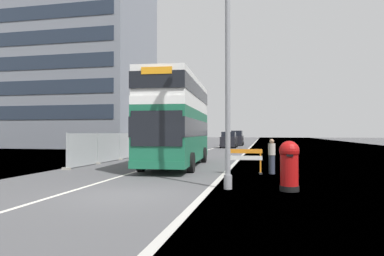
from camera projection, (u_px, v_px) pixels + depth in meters
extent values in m
cube|color=#4C4C4F|center=(123.00, 197.00, 10.75)|extent=(140.00, 280.00, 0.10)
cube|color=#B2AFA8|center=(201.00, 199.00, 10.25)|extent=(0.24, 196.00, 0.01)
cube|color=silver|center=(65.00, 193.00, 11.18)|extent=(0.16, 168.00, 0.01)
cube|color=#196042|center=(177.00, 136.00, 20.21)|extent=(3.20, 10.19, 2.90)
cube|color=white|center=(177.00, 108.00, 20.23)|extent=(3.20, 10.19, 0.40)
cube|color=white|center=(177.00, 92.00, 20.25)|extent=(3.17, 10.08, 1.42)
cube|color=black|center=(177.00, 128.00, 20.22)|extent=(3.23, 10.29, 0.93)
cube|color=black|center=(177.00, 92.00, 20.25)|extent=(3.21, 10.24, 0.78)
cube|color=black|center=(156.00, 128.00, 15.23)|extent=(2.34, 0.21, 1.59)
cube|color=orange|center=(157.00, 70.00, 15.26)|extent=(1.40, 0.15, 0.32)
cube|color=#196042|center=(177.00, 157.00, 20.19)|extent=(3.23, 10.29, 0.36)
cylinder|color=black|center=(141.00, 162.00, 17.29)|extent=(0.36, 1.02, 1.00)
cylinder|color=black|center=(191.00, 162.00, 16.93)|extent=(0.36, 1.02, 1.00)
cylinder|color=black|center=(166.00, 155.00, 23.10)|extent=(0.36, 1.02, 1.00)
cylinder|color=black|center=(204.00, 155.00, 22.74)|extent=(0.36, 1.02, 1.00)
cylinder|color=gray|center=(228.00, 62.00, 12.01)|extent=(0.18, 0.18, 8.88)
cylinder|color=gray|center=(228.00, 182.00, 11.95)|extent=(0.29, 0.29, 0.50)
cylinder|color=black|center=(289.00, 188.00, 11.59)|extent=(0.65, 0.65, 0.18)
cylinder|color=#AD0F0F|center=(289.00, 168.00, 11.60)|extent=(0.60, 0.60, 1.18)
sphere|color=#AD0F0F|center=(289.00, 151.00, 11.60)|extent=(0.67, 0.67, 0.67)
cube|color=black|center=(290.00, 155.00, 11.30)|extent=(0.22, 0.03, 0.07)
cube|color=orange|center=(244.00, 151.00, 16.47)|extent=(1.74, 0.21, 0.20)
cube|color=white|center=(244.00, 158.00, 16.47)|extent=(1.74, 0.21, 0.20)
cube|color=orange|center=(228.00, 162.00, 16.57)|extent=(0.07, 0.07, 1.08)
cube|color=black|center=(228.00, 173.00, 16.56)|extent=(0.17, 0.45, 0.08)
cube|color=orange|center=(261.00, 163.00, 16.36)|extent=(0.07, 0.07, 1.08)
cube|color=black|center=(261.00, 173.00, 16.35)|extent=(0.17, 0.45, 0.08)
cube|color=#A8AAAD|center=(83.00, 150.00, 19.90)|extent=(0.04, 3.26, 1.89)
cube|color=#A8AAAD|center=(109.00, 147.00, 23.23)|extent=(0.04, 3.26, 1.89)
cube|color=#A8AAAD|center=(128.00, 145.00, 26.56)|extent=(0.04, 3.26, 1.89)
cube|color=#A8AAAD|center=(144.00, 144.00, 29.88)|extent=(0.04, 3.26, 1.89)
cube|color=#A8AAAD|center=(156.00, 143.00, 33.21)|extent=(0.04, 3.26, 1.89)
cube|color=#A8AAAD|center=(166.00, 142.00, 36.54)|extent=(0.04, 3.26, 1.89)
cube|color=#A8AAAD|center=(174.00, 141.00, 39.86)|extent=(0.04, 3.26, 1.89)
cube|color=#A8AAAD|center=(181.00, 141.00, 43.19)|extent=(0.04, 3.26, 1.89)
cylinder|color=#939699|center=(66.00, 151.00, 18.24)|extent=(0.06, 0.06, 1.99)
cube|color=gray|center=(66.00, 169.00, 18.23)|extent=(0.44, 0.20, 0.12)
cylinder|color=#939699|center=(97.00, 148.00, 21.57)|extent=(0.06, 0.06, 1.99)
cube|color=gray|center=(97.00, 163.00, 21.55)|extent=(0.44, 0.20, 0.12)
cylinder|color=#939699|center=(119.00, 146.00, 24.89)|extent=(0.06, 0.06, 1.99)
cube|color=gray|center=(119.00, 159.00, 24.88)|extent=(0.44, 0.20, 0.12)
cylinder|color=#939699|center=(136.00, 145.00, 28.22)|extent=(0.06, 0.06, 1.99)
cube|color=gray|center=(136.00, 156.00, 28.21)|extent=(0.44, 0.20, 0.12)
cylinder|color=#939699|center=(150.00, 143.00, 31.55)|extent=(0.06, 0.06, 1.99)
cube|color=gray|center=(150.00, 154.00, 31.53)|extent=(0.44, 0.20, 0.12)
cylinder|color=#939699|center=(161.00, 142.00, 34.87)|extent=(0.06, 0.06, 1.99)
cube|color=gray|center=(161.00, 152.00, 34.86)|extent=(0.44, 0.20, 0.12)
cylinder|color=#939699|center=(170.00, 142.00, 38.20)|extent=(0.06, 0.06, 1.99)
cube|color=gray|center=(170.00, 150.00, 38.19)|extent=(0.44, 0.20, 0.12)
cylinder|color=#939699|center=(177.00, 141.00, 41.53)|extent=(0.06, 0.06, 1.99)
cube|color=gray|center=(177.00, 149.00, 41.51)|extent=(0.44, 0.20, 0.12)
cylinder|color=#939699|center=(184.00, 140.00, 44.85)|extent=(0.06, 0.06, 1.99)
cube|color=gray|center=(184.00, 147.00, 44.84)|extent=(0.44, 0.20, 0.12)
cube|color=slate|center=(189.00, 143.00, 38.46)|extent=(1.77, 3.84, 1.23)
cube|color=black|center=(189.00, 134.00, 38.48)|extent=(1.62, 2.11, 0.84)
cylinder|color=black|center=(199.00, 147.00, 39.44)|extent=(0.20, 0.60, 0.60)
cylinder|color=black|center=(184.00, 147.00, 39.80)|extent=(0.20, 0.60, 0.60)
cylinder|color=black|center=(195.00, 148.00, 37.11)|extent=(0.20, 0.60, 0.60)
cylinder|color=black|center=(179.00, 148.00, 37.47)|extent=(0.20, 0.60, 0.60)
cube|color=black|center=(229.00, 142.00, 45.22)|extent=(1.88, 4.24, 1.27)
cube|color=black|center=(229.00, 134.00, 45.24)|extent=(1.73, 2.33, 0.65)
cylinder|color=black|center=(237.00, 145.00, 46.31)|extent=(0.20, 0.60, 0.60)
cylinder|color=black|center=(223.00, 145.00, 46.70)|extent=(0.20, 0.60, 0.60)
cylinder|color=black|center=(235.00, 146.00, 43.74)|extent=(0.20, 0.60, 0.60)
cylinder|color=black|center=(221.00, 146.00, 44.12)|extent=(0.20, 0.60, 0.60)
cube|color=black|center=(237.00, 140.00, 53.00)|extent=(1.71, 4.47, 1.32)
cube|color=black|center=(237.00, 133.00, 53.01)|extent=(1.57, 2.46, 0.81)
cylinder|color=black|center=(243.00, 143.00, 54.17)|extent=(0.20, 0.60, 0.60)
cylinder|color=black|center=(232.00, 143.00, 54.52)|extent=(0.20, 0.60, 0.60)
cylinder|color=black|center=(242.00, 144.00, 51.46)|extent=(0.20, 0.60, 0.60)
cylinder|color=black|center=(231.00, 144.00, 51.81)|extent=(0.20, 0.60, 0.60)
cylinder|color=#4C3D2D|center=(133.00, 134.00, 54.08)|extent=(0.44, 0.44, 3.65)
cylinder|color=#4C3D2D|center=(136.00, 127.00, 54.09)|extent=(0.86, 0.30, 1.25)
cylinder|color=#4C3D2D|center=(137.00, 129.00, 54.31)|extent=(0.99, 0.78, 0.86)
cylinder|color=#4C3D2D|center=(135.00, 126.00, 54.91)|extent=(0.24, 1.75, 1.30)
cylinder|color=#4C3D2D|center=(131.00, 125.00, 54.52)|extent=(1.20, 0.78, 0.87)
cylinder|color=#4C3D2D|center=(129.00, 121.00, 53.92)|extent=(1.55, 0.85, 1.08)
cylinder|color=#4C3D2D|center=(132.00, 129.00, 53.80)|extent=(0.59, 0.92, 1.10)
cylinder|color=#4C3D2D|center=(136.00, 128.00, 53.56)|extent=(1.36, 1.09, 1.48)
cylinder|color=#4C3D2D|center=(169.00, 135.00, 62.84)|extent=(0.43, 0.43, 3.26)
cylinder|color=#4C3D2D|center=(171.00, 125.00, 62.89)|extent=(1.13, 0.45, 1.52)
cylinder|color=#4C3D2D|center=(169.00, 127.00, 63.46)|extent=(0.44, 1.31, 1.26)
cylinder|color=#4C3D2D|center=(165.00, 128.00, 63.19)|extent=(1.81, 0.52, 1.33)
cylinder|color=#4C3D2D|center=(167.00, 123.00, 62.14)|extent=(0.28, 1.65, 1.57)
cylinder|color=#4C3D2D|center=(177.00, 132.00, 61.46)|extent=(0.39, 0.39, 4.29)
cylinder|color=#4C3D2D|center=(180.00, 125.00, 61.16)|extent=(1.68, 0.54, 1.56)
cylinder|color=#4C3D2D|center=(179.00, 125.00, 61.94)|extent=(0.93, 1.30, 2.03)
cylinder|color=#4C3D2D|center=(177.00, 125.00, 62.34)|extent=(0.29, 1.80, 1.17)
cylinder|color=#4C3D2D|center=(174.00, 118.00, 62.08)|extent=(1.47, 1.14, 1.55)
cylinder|color=#4C3D2D|center=(173.00, 120.00, 61.36)|extent=(1.44, 0.74, 1.21)
cylinder|color=#4C3D2D|center=(175.00, 124.00, 60.98)|extent=(0.66, 1.31, 1.58)
cylinder|color=#4C3D2D|center=(177.00, 120.00, 60.97)|extent=(0.68, 1.09, 1.41)
cylinder|color=#2D3342|center=(272.00, 164.00, 16.42)|extent=(0.29, 0.29, 0.90)
cylinder|color=#B2A89E|center=(272.00, 149.00, 16.43)|extent=(0.34, 0.34, 0.56)
sphere|color=#937056|center=(272.00, 141.00, 16.43)|extent=(0.22, 0.22, 0.22)
cube|color=gray|center=(55.00, 61.00, 49.39)|extent=(26.34, 13.95, 24.58)
cube|color=#232D3D|center=(20.00, 113.00, 42.43)|extent=(24.76, 0.08, 1.72)
cube|color=#232D3D|center=(21.00, 88.00, 42.47)|extent=(24.76, 0.08, 1.72)
cube|color=#232D3D|center=(21.00, 63.00, 42.51)|extent=(24.76, 0.08, 1.72)
cube|color=#232D3D|center=(21.00, 39.00, 42.56)|extent=(24.76, 0.08, 1.72)
cube|color=#232D3D|center=(21.00, 14.00, 42.60)|extent=(24.76, 0.08, 1.72)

